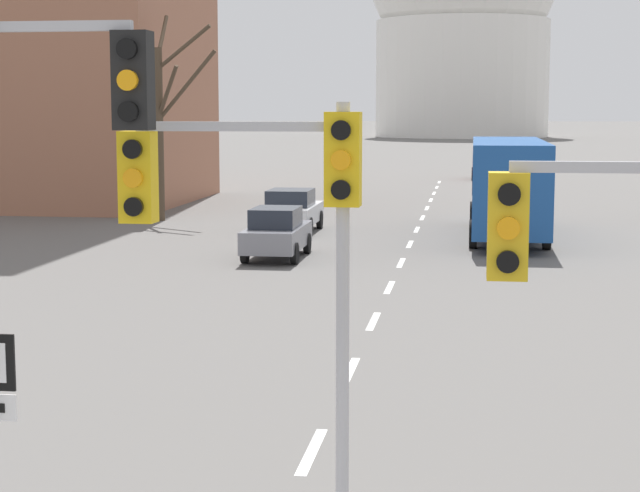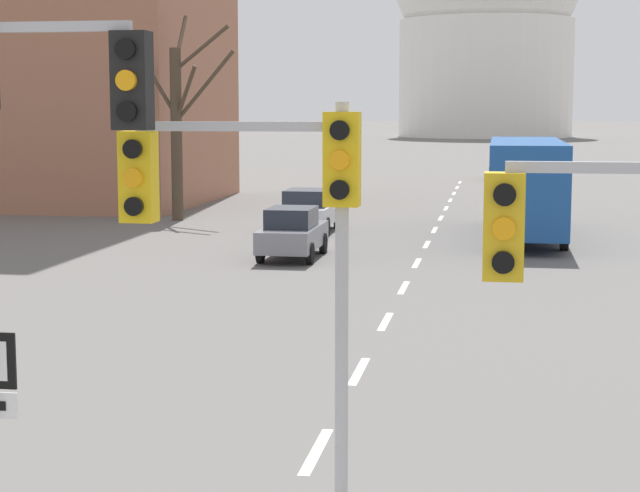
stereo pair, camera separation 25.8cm
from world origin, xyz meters
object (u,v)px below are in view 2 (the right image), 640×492
Objects in this scene: traffic_signal_centre_tall at (268,211)px; sedan_near_left at (507,167)px; sedan_mid_centre at (293,233)px; city_bus at (526,181)px; sedan_near_right at (309,210)px; traffic_signal_near_left at (29,141)px; traffic_signal_near_right at (629,261)px.

traffic_signal_centre_tall is 60.31m from sedan_near_left.
sedan_mid_centre is 0.37× the size of city_bus.
sedan_near_right is at bearing 176.46° from city_bus.
traffic_signal_centre_tall is 1.10× the size of sedan_near_right.
traffic_signal_near_left reaches higher than sedan_near_right.
traffic_signal_near_right is 29.21m from city_bus.
sedan_near_right is (-2.32, 29.12, -3.45)m from traffic_signal_near_left.
city_bus is (3.33, 27.98, -1.50)m from traffic_signal_centre_tall.
traffic_signal_near_right reaches higher than city_bus.
sedan_near_left is 32.59m from sedan_near_right.
traffic_signal_centre_tall is 0.43× the size of city_bus.
city_bus is at bearing 83.21° from traffic_signal_centre_tall.
traffic_signal_near_left is 1.21× the size of traffic_signal_centre_tall.
traffic_signal_centre_tall is 1.18× the size of sedan_mid_centre.
sedan_near_left is 1.12× the size of sedan_mid_centre.
traffic_signal_centre_tall is at bearing 15.63° from traffic_signal_near_left.
sedan_mid_centre is at bearing 100.27° from traffic_signal_centre_tall.
traffic_signal_near_right is 61.43m from sedan_near_left.
traffic_signal_centre_tall is at bearing -92.81° from sedan_near_left.
sedan_near_left is 32.22m from city_bus.
sedan_near_left is at bearing 76.55° from sedan_near_right.
sedan_mid_centre is at bearing 108.04° from traffic_signal_near_right.
sedan_mid_centre is 9.83m from city_bus.
sedan_mid_centre is at bearing -100.01° from sedan_near_left.
traffic_signal_near_left is 2.50m from traffic_signal_centre_tall.
sedan_near_left is at bearing 90.50° from traffic_signal_near_right.
sedan_near_right is 8.06m from city_bus.
sedan_near_left is 39.35m from sedan_mid_centre.
sedan_mid_centre is at bearing -137.74° from city_bus.
sedan_mid_centre is (-3.88, 21.43, -2.74)m from traffic_signal_centre_tall.
traffic_signal_near_right is at bearing -74.71° from sedan_near_right.
traffic_signal_centre_tall is (2.30, 0.64, -0.74)m from traffic_signal_near_left.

